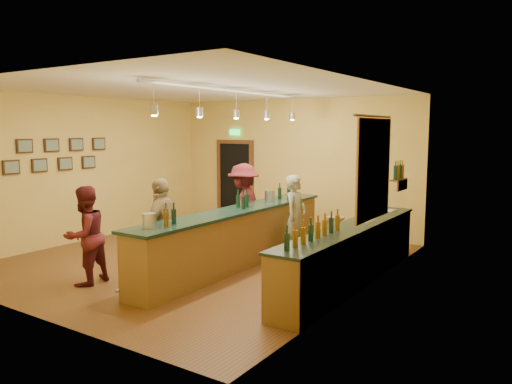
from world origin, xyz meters
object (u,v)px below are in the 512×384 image
Objects in this scene: bartender at (295,218)px; bar_stool at (335,224)px; back_counter at (351,254)px; tasting_bar at (237,233)px; customer_b at (163,229)px; customer_a at (85,236)px; customer_c at (243,208)px.

bartender is 0.90m from bar_stool.
back_counter is 2.14m from tasting_bar.
bartender is 2.62m from customer_b.
back_counter is 2.80× the size of bartender.
customer_a reaches higher than bar_stool.
customer_a is 3.31m from customer_c.
customer_b is (-0.55, -1.32, 0.24)m from tasting_bar.
customer_c is (-2.68, 0.82, 0.41)m from back_counter.
customer_c is 1.86m from bar_stool.
bar_stool is (1.69, 0.73, -0.27)m from customer_c.
bartender is (-1.47, 0.82, 0.33)m from back_counter.
back_counter is at bearing 104.71° from customer_b.
bartender is (0.66, 1.00, 0.21)m from tasting_bar.
bartender is 2.12× the size of bar_stool.
bartender is at bearing 74.93° from customer_c.
back_counter is 4.26m from customer_a.
customer_a is at bearing -58.62° from customer_b.
customer_c is (0.84, 3.20, 0.10)m from customer_a.
bar_stool is (-0.99, 1.55, 0.14)m from back_counter.
bar_stool is (2.53, 3.93, -0.17)m from customer_a.
customer_a is 4.68m from bar_stool.
customer_b reaches higher than tasting_bar.
back_counter is 0.89× the size of tasting_bar.
tasting_bar is 1.45m from customer_b.
customer_c is at bearing 165.37° from customer_b.
customer_c is at bearing -156.58° from bar_stool.
customer_c reaches higher than bartender.
customer_c is at bearing 160.55° from customer_a.
tasting_bar is at bearing 142.87° from customer_b.
back_counter reaches higher than bar_stool.
bartender reaches higher than bar_stool.
customer_a is 0.94× the size of customer_b.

